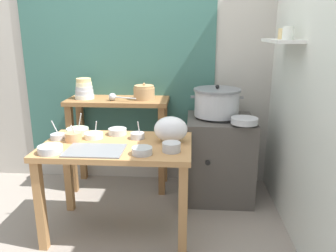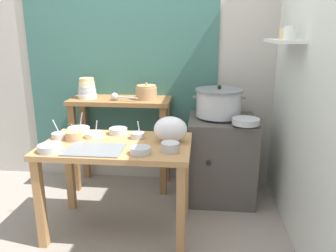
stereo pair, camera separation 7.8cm
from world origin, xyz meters
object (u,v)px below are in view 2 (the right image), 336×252
at_px(bowl_stack_enamel, 87,89).
at_px(prep_bowl_5, 50,148).
at_px(ladle, 116,97).
at_px(prep_bowl_7, 74,136).
at_px(prep_bowl_2, 94,135).
at_px(prep_bowl_6, 170,147).
at_px(serving_tray, 94,150).
at_px(prep_bowl_0, 118,131).
at_px(steamer_pot, 219,102).
at_px(prep_bowl_4, 138,135).
at_px(back_shelf_table, 121,121).
at_px(clay_pot, 146,92).
at_px(prep_bowl_8, 59,135).
at_px(prep_bowl_1, 79,130).
at_px(prep_bowl_3, 141,150).
at_px(prep_table, 117,157).
at_px(stove_block, 221,158).
at_px(plastic_bag, 170,129).
at_px(wide_pan, 246,121).

relative_size(bowl_stack_enamel, prep_bowl_5, 1.15).
bearing_deg(ladle, prep_bowl_7, -103.85).
bearing_deg(prep_bowl_5, prep_bowl_2, 59.24).
height_order(prep_bowl_2, prep_bowl_6, prep_bowl_2).
height_order(serving_tray, prep_bowl_0, prep_bowl_0).
height_order(steamer_pot, prep_bowl_4, steamer_pot).
bearing_deg(back_shelf_table, serving_tray, -87.81).
xyz_separation_m(clay_pot, ladle, (-0.27, -0.08, -0.03)).
bearing_deg(bowl_stack_enamel, prep_bowl_8, -90.36).
bearing_deg(prep_bowl_2, prep_bowl_1, 148.36).
bearing_deg(prep_bowl_3, bowl_stack_enamel, 125.17).
bearing_deg(prep_bowl_0, prep_table, -79.18).
height_order(prep_bowl_5, prep_bowl_6, prep_bowl_6).
relative_size(ladle, prep_bowl_8, 1.75).
relative_size(prep_bowl_0, prep_bowl_5, 0.87).
xyz_separation_m(clay_pot, bowl_stack_enamel, (-0.57, -0.01, 0.02)).
bearing_deg(stove_block, plastic_bag, -126.03).
height_order(steamer_pot, plastic_bag, steamer_pot).
distance_m(prep_bowl_3, prep_bowl_6, 0.21).
distance_m(prep_table, ladle, 0.79).
xyz_separation_m(ladle, serving_tray, (0.06, -0.87, -0.21)).
relative_size(prep_bowl_6, prep_bowl_8, 0.84).
height_order(clay_pot, prep_bowl_2, clay_pot).
bearing_deg(ladle, clay_pot, 16.70).
bearing_deg(prep_bowl_5, prep_bowl_0, 50.82).
bearing_deg(stove_block, back_shelf_table, 172.34).
distance_m(steamer_pot, wide_pan, 0.35).
relative_size(bowl_stack_enamel, prep_bowl_3, 1.39).
bearing_deg(steamer_pot, ladle, 178.34).
distance_m(serving_tray, prep_bowl_1, 0.46).
relative_size(steamer_pot, bowl_stack_enamel, 2.42).
relative_size(prep_bowl_1, prep_bowl_4, 1.25).
xyz_separation_m(plastic_bag, prep_bowl_8, (-0.87, -0.00, -0.07)).
distance_m(prep_bowl_1, prep_bowl_2, 0.19).
bearing_deg(prep_bowl_3, back_shelf_table, 110.72).
relative_size(ladle, plastic_bag, 1.07).
distance_m(prep_bowl_6, prep_bowl_7, 0.77).
bearing_deg(prep_bowl_0, steamer_pot, 28.40).
bearing_deg(bowl_stack_enamel, clay_pot, 0.74).
bearing_deg(prep_bowl_2, prep_bowl_7, -147.08).
distance_m(prep_bowl_1, prep_bowl_4, 0.51).
relative_size(bowl_stack_enamel, ladle, 0.73).
xyz_separation_m(clay_pot, serving_tray, (-0.22, -0.95, -0.24)).
height_order(prep_bowl_1, prep_bowl_4, prep_bowl_1).
distance_m(ladle, prep_bowl_5, 0.97).
height_order(prep_table, prep_bowl_6, prep_bowl_6).
distance_m(wide_pan, prep_bowl_7, 1.38).
bearing_deg(bowl_stack_enamel, stove_block, -5.46).
relative_size(prep_table, back_shelf_table, 1.15).
relative_size(prep_bowl_5, prep_bowl_8, 1.10).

